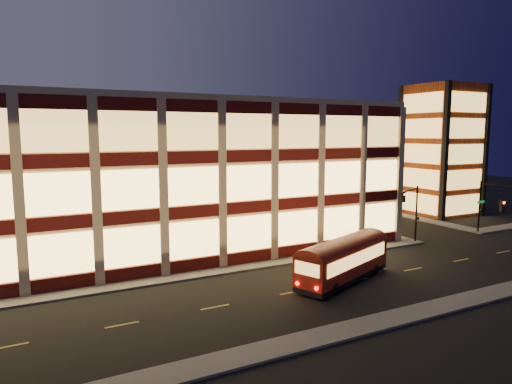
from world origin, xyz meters
TOP-DOWN VIEW (x-y plane):
  - ground at (0.00, 0.00)m, footprint 200.00×200.00m
  - sidewalk_office_south at (-3.00, 1.00)m, footprint 54.00×2.00m
  - sidewalk_office_east at (23.00, 17.00)m, footprint 2.00×30.00m
  - sidewalk_tower_south at (40.00, 1.00)m, footprint 14.00×2.00m
  - sidewalk_tower_west at (34.00, 17.00)m, footprint 2.00×30.00m
  - sidewalk_near at (0.00, -13.00)m, footprint 100.00×2.00m
  - office_building at (-2.91, 16.91)m, footprint 50.45×30.45m
  - stair_tower at (39.95, 11.95)m, footprint 8.60×8.60m
  - traffic_signal_far at (22.21, 0.24)m, footprint 3.79×1.87m
  - traffic_signal_right at (33.50, -0.62)m, footprint 1.20×4.37m
  - trolley_bus at (8.91, -5.60)m, footprint 10.16×5.98m

SIDE VIEW (x-z plane):
  - ground at x=0.00m, z-range 0.00..0.00m
  - sidewalk_office_south at x=-3.00m, z-range 0.00..0.15m
  - sidewalk_office_east at x=23.00m, z-range 0.00..0.15m
  - sidewalk_tower_south at x=40.00m, z-range 0.00..0.15m
  - sidewalk_tower_west at x=34.00m, z-range 0.00..0.15m
  - sidewalk_near at x=0.00m, z-range 0.00..0.15m
  - trolley_bus at x=8.91m, z-range 0.18..3.55m
  - traffic_signal_right at x=33.50m, z-range 1.10..7.10m
  - traffic_signal_far at x=22.21m, z-range 1.11..7.11m
  - office_building at x=-2.91m, z-range 0.00..14.50m
  - stair_tower at x=39.95m, z-range -0.01..17.99m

